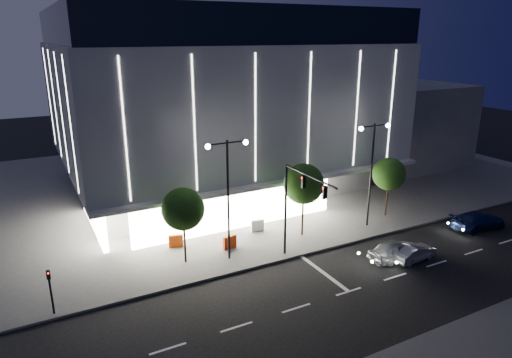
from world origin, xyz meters
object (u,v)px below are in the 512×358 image
object	(u,v)px
barrier_a	(176,241)
tree_right	(389,176)
barrier_d	(257,225)
ped_signal_far	(50,287)
street_lamp_east	(372,160)
barrier_c	(230,242)
car_lead	(394,250)
car_third	(478,221)
traffic_mast	(297,198)
tree_left	(183,211)
tree_mid	(304,186)
street_lamp_west	(228,183)
car_second	(414,252)

from	to	relation	value
barrier_a	tree_right	bearing A→B (deg)	6.22
tree_right	barrier_d	xyz separation A→B (m)	(-11.93, 2.30, -3.23)
ped_signal_far	tree_right	distance (m)	28.21
ped_signal_far	tree_right	xyz separation A→B (m)	(28.03, 2.52, 2.00)
street_lamp_east	barrier_c	xyz separation A→B (m)	(-12.27, 1.49, -5.31)
car_lead	car_third	world-z (taller)	car_third
ped_signal_far	barrier_a	bearing A→B (deg)	29.22
tree_right	barrier_a	distance (m)	19.33
street_lamp_east	barrier_a	world-z (taller)	street_lamp_east
traffic_mast	tree_right	world-z (taller)	traffic_mast
ped_signal_far	barrier_c	distance (m)	13.13
tree_left	street_lamp_east	bearing A→B (deg)	-3.65
tree_mid	car_lead	bearing A→B (deg)	-59.85
street_lamp_west	barrier_c	world-z (taller)	street_lamp_west
car_second	barrier_d	xyz separation A→B (m)	(-7.87, 9.62, 0.04)
barrier_a	tree_mid	bearing A→B (deg)	-0.68
car_second	barrier_d	bearing A→B (deg)	34.24
ped_signal_far	car_second	world-z (taller)	ped_signal_far
car_lead	tree_right	bearing A→B (deg)	-42.64
street_lamp_east	barrier_a	xyz separation A→B (m)	(-15.85, 3.62, -5.31)
car_second	ped_signal_far	bearing A→B (deg)	73.63
traffic_mast	barrier_d	size ratio (longest dim) A/B	6.43
barrier_a	car_second	bearing A→B (deg)	-19.74
car_third	barrier_d	world-z (taller)	car_third
barrier_a	barrier_d	xyz separation A→B (m)	(6.95, -0.30, 0.00)
car_lead	car_third	bearing A→B (deg)	-89.42
car_lead	car_second	bearing A→B (deg)	-129.04
street_lamp_east	car_third	bearing A→B (deg)	-30.25
traffic_mast	car_lead	distance (m)	8.53
tree_right	car_second	world-z (taller)	tree_right
ped_signal_far	car_lead	distance (m)	23.18
traffic_mast	barrier_a	bearing A→B (deg)	137.48
barrier_a	ped_signal_far	bearing A→B (deg)	-136.72
street_lamp_east	barrier_c	world-z (taller)	street_lamp_east
ped_signal_far	barrier_c	xyz separation A→B (m)	(12.73, 2.99, -1.24)
car_lead	tree_left	bearing A→B (deg)	60.90
tree_mid	barrier_d	xyz separation A→B (m)	(-2.93, 2.30, -3.68)
street_lamp_east	car_third	size ratio (longest dim) A/B	1.80
street_lamp_east	tree_left	world-z (taller)	street_lamp_east
barrier_c	ped_signal_far	bearing A→B (deg)	-175.14
tree_left	tree_mid	size ratio (longest dim) A/B	0.93
tree_mid	car_lead	size ratio (longest dim) A/B	1.46
car_second	barrier_a	bearing A→B (deg)	51.15
tree_mid	tree_left	bearing A→B (deg)	-180.00
ped_signal_far	car_lead	size ratio (longest dim) A/B	0.71
tree_left	tree_mid	bearing A→B (deg)	0.00
street_lamp_west	ped_signal_far	distance (m)	12.76
tree_mid	barrier_a	size ratio (longest dim) A/B	5.59
car_third	car_second	bearing A→B (deg)	104.93
car_lead	street_lamp_east	bearing A→B (deg)	-25.71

